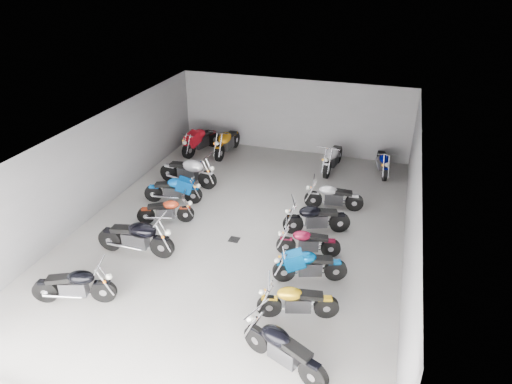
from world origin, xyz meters
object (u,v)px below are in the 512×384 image
motorcycle_right_d (308,242)px  motorcycle_right_b (297,301)px  motorcycle_back_a (200,140)px  motorcycle_back_e (333,158)px  motorcycle_left_a (75,285)px  motorcycle_right_a (283,349)px  motorcycle_right_f (333,196)px  drain_grate (234,240)px  motorcycle_back_f (383,162)px  motorcycle_left_d (166,210)px  motorcycle_back_b (227,142)px  motorcycle_left_e (174,190)px  motorcycle_left_c (136,237)px  motorcycle_right_c (309,266)px  motorcycle_left_f (188,172)px  motorcycle_right_e (316,218)px

motorcycle_right_d → motorcycle_right_b: bearing=174.2°
motorcycle_back_a → motorcycle_back_e: 5.83m
motorcycle_left_a → motorcycle_right_d: (5.13, 3.73, -0.06)m
motorcycle_right_a → motorcycle_right_f: motorcycle_right_a is taller
motorcycle_right_b → motorcycle_right_f: motorcycle_right_f is taller
drain_grate → motorcycle_back_f: motorcycle_back_f is taller
motorcycle_left_d → motorcycle_back_e: 7.22m
motorcycle_back_b → motorcycle_back_a: bearing=11.0°
motorcycle_right_f → motorcycle_left_e: bearing=94.5°
motorcycle_right_b → motorcycle_right_d: (-0.28, 2.58, -0.03)m
motorcycle_right_b → motorcycle_back_b: (-5.19, 8.90, 0.09)m
motorcycle_left_c → motorcycle_back_e: motorcycle_left_c is taller
motorcycle_right_c → motorcycle_back_b: motorcycle_back_b is taller
motorcycle_left_f → motorcycle_back_f: 7.63m
drain_grate → motorcycle_right_f: motorcycle_right_f is taller
motorcycle_left_a → motorcycle_left_d: motorcycle_left_a is taller
motorcycle_right_f → motorcycle_right_a: bearing=172.4°
motorcycle_right_d → motorcycle_back_a: motorcycle_back_a is taller
motorcycle_back_a → motorcycle_back_b: size_ratio=0.96×
motorcycle_left_d → motorcycle_right_c: motorcycle_right_c is taller
motorcycle_left_a → motorcycle_right_d: size_ratio=1.11×
motorcycle_right_f → motorcycle_left_f: bearing=80.1°
motorcycle_back_f → motorcycle_right_a: bearing=71.1°
motorcycle_left_a → motorcycle_right_a: (5.48, -0.43, 0.01)m
motorcycle_right_d → motorcycle_right_f: bearing=-17.2°
motorcycle_right_d → motorcycle_right_e: 1.28m
drain_grate → motorcycle_right_e: size_ratio=0.16×
motorcycle_right_a → motorcycle_right_d: motorcycle_right_a is taller
drain_grate → motorcycle_back_f: size_ratio=0.16×
motorcycle_back_b → motorcycle_right_f: bearing=150.0°
motorcycle_left_a → motorcycle_right_e: bearing=116.9°
motorcycle_right_d → motorcycle_back_f: 6.60m
motorcycle_left_e → motorcycle_right_b: (5.41, -4.27, -0.02)m
motorcycle_right_a → motorcycle_left_e: bearing=65.9°
motorcycle_left_c → motorcycle_right_c: (5.02, 0.31, -0.08)m
drain_grate → motorcycle_left_d: (-2.45, 0.30, 0.44)m
motorcycle_back_e → motorcycle_right_d: bearing=99.2°
motorcycle_right_c → motorcycle_right_f: (-0.01, 4.05, 0.00)m
motorcycle_right_a → drain_grate: bearing=54.8°
motorcycle_left_a → motorcycle_back_b: 10.05m
drain_grate → motorcycle_back_b: motorcycle_back_b is taller
motorcycle_right_b → motorcycle_left_c: bearing=60.7°
motorcycle_left_f → motorcycle_back_f: (6.88, 3.30, -0.08)m
motorcycle_left_d → motorcycle_right_f: motorcycle_right_f is taller
motorcycle_back_b → motorcycle_back_f: (6.58, 0.06, -0.08)m
motorcycle_back_b → motorcycle_back_e: motorcycle_back_b is taller
motorcycle_left_f → motorcycle_back_b: (0.31, 3.24, 0.00)m
motorcycle_left_a → motorcycle_right_e: 7.16m
motorcycle_right_c → motorcycle_right_a: bearing=161.9°
motorcycle_back_a → motorcycle_back_f: (7.76, 0.22, -0.07)m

